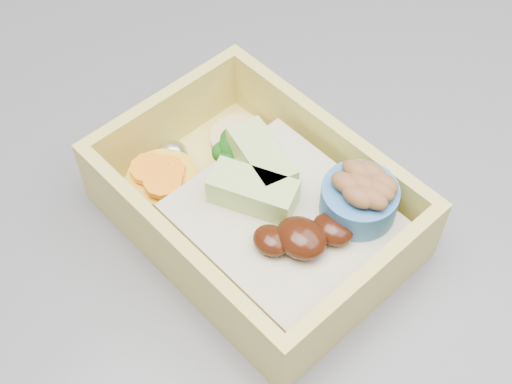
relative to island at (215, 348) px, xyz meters
The scene contains 2 objects.
island is the anchor object (origin of this frame).
bento_box 0.50m from the island, 24.60° to the right, with size 0.21×0.16×0.07m.
Camera 1 is at (0.29, -0.36, 1.32)m, focal length 50.00 mm.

